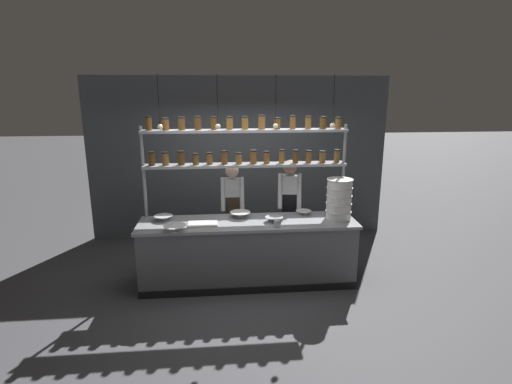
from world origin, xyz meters
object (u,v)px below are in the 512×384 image
prep_bowl_center_front (240,215)px  prep_bowl_far_left (303,213)px  chef_left (233,208)px  prep_bowl_near_left (175,229)px  prep_bowl_center_back (163,218)px  prep_bowl_near_right (274,219)px  container_stack (339,199)px  spice_shelf_unit (245,150)px  cutting_board (203,224)px  chef_center (289,205)px  serving_cup_front (277,224)px

prep_bowl_center_front → prep_bowl_far_left: size_ratio=1.31×
chef_left → prep_bowl_near_left: (-0.79, -0.99, 0.04)m
prep_bowl_center_back → prep_bowl_near_right: size_ratio=1.04×
container_stack → prep_bowl_center_front: 1.43m
prep_bowl_far_left → chef_left: bearing=156.9°
prep_bowl_center_front → prep_bowl_center_back: 1.08m
chef_left → container_stack: size_ratio=2.78×
spice_shelf_unit → container_stack: bearing=-14.3°
prep_bowl_near_left → cutting_board: bearing=32.5°
cutting_board → prep_bowl_near_right: prep_bowl_near_right is taller
chef_left → prep_bowl_near_right: 0.91m
chef_center → prep_bowl_near_left: 1.90m
chef_left → cutting_board: bearing=-118.4°
chef_left → prep_bowl_far_left: 1.12m
prep_bowl_center_back → prep_bowl_far_left: 2.02m
prep_bowl_center_front → chef_left: bearing=100.8°
container_stack → serving_cup_front: bearing=-163.4°
prep_bowl_center_back → prep_bowl_near_left: bearing=-66.4°
prep_bowl_center_back → prep_bowl_center_front: bearing=2.0°
prep_bowl_center_front → serving_cup_front: serving_cup_front is taller
spice_shelf_unit → chef_center: (0.71, 0.26, -0.91)m
spice_shelf_unit → prep_bowl_near_left: 1.48m
chef_center → prep_bowl_near_right: chef_center is taller
cutting_board → prep_bowl_center_front: bearing=28.8°
chef_center → prep_bowl_center_back: 1.92m
chef_left → prep_bowl_far_left: bearing=-22.0°
prep_bowl_near_right → cutting_board: bearing=-177.3°
prep_bowl_near_right → serving_cup_front: 0.23m
chef_left → prep_bowl_center_back: 1.12m
chef_left → prep_bowl_near_right: (0.55, -0.72, 0.03)m
container_stack → prep_bowl_center_back: size_ratio=2.24×
prep_bowl_far_left → container_stack: bearing=-28.0°
prep_bowl_near_right → serving_cup_front: size_ratio=2.68×
prep_bowl_near_left → prep_bowl_center_back: prep_bowl_near_left is taller
container_stack → serving_cup_front: size_ratio=6.22×
chef_left → cutting_board: chef_left is taller
chef_left → prep_bowl_center_back: bearing=-151.2°
chef_center → prep_bowl_center_front: bearing=-144.7°
prep_bowl_far_left → spice_shelf_unit: bearing=173.8°
prep_bowl_near_right → spice_shelf_unit: bearing=135.0°
spice_shelf_unit → prep_bowl_center_back: spice_shelf_unit is taller
chef_left → cutting_board: 0.89m
prep_bowl_near_left → prep_bowl_center_back: size_ratio=1.15×
chef_left → chef_center: (0.88, -0.08, 0.05)m
chef_center → prep_bowl_center_back: chef_center is taller
prep_bowl_center_back → serving_cup_front: (1.55, -0.43, 0.01)m
prep_bowl_far_left → prep_bowl_near_left: bearing=-163.0°
chef_left → serving_cup_front: 1.11m
cutting_board → prep_bowl_far_left: (1.46, 0.33, 0.02)m
prep_bowl_center_front → prep_bowl_center_back: bearing=-178.0°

